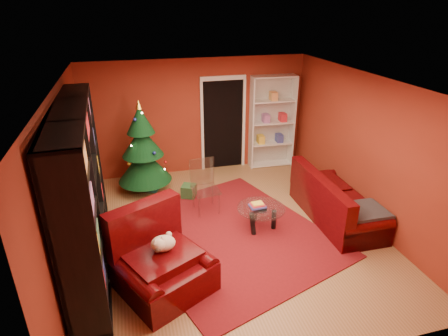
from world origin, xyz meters
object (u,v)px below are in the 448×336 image
object	(u,v)px
media_unit	(82,192)
dog	(163,243)
white_bookshelf	(272,122)
coffee_table	(261,218)
gift_box_teal	(151,183)
gift_box_green	(189,191)
armchair	(163,261)
sofa	(338,197)
rug	(229,234)
acrylic_chair	(206,190)
christmas_tree	(143,148)

from	to	relation	value
media_unit	dog	world-z (taller)	media_unit
media_unit	white_bookshelf	bearing A→B (deg)	32.71
white_bookshelf	coffee_table	world-z (taller)	white_bookshelf
gift_box_teal	gift_box_green	size ratio (longest dim) A/B	1.07
armchair	sofa	bearing A→B (deg)	-9.67
dog	sofa	size ratio (longest dim) A/B	0.19
coffee_table	media_unit	bearing A→B (deg)	-176.19
white_bookshelf	sofa	distance (m)	2.74
coffee_table	white_bookshelf	bearing A→B (deg)	65.41
gift_box_teal	coffee_table	bearing A→B (deg)	-49.37
media_unit	gift_box_teal	size ratio (longest dim) A/B	10.89
rug	sofa	distance (m)	2.11
media_unit	armchair	world-z (taller)	media_unit
media_unit	dog	bearing A→B (deg)	-40.92
rug	white_bookshelf	world-z (taller)	white_bookshelf
rug	sofa	xyz separation A→B (m)	(2.06, 0.03, 0.44)
media_unit	acrylic_chair	world-z (taller)	media_unit
media_unit	acrylic_chair	distance (m)	2.38
white_bookshelf	gift_box_green	bearing A→B (deg)	-149.79
white_bookshelf	acrylic_chair	size ratio (longest dim) A/B	2.40
coffee_table	dog	bearing A→B (deg)	-150.54
christmas_tree	gift_box_teal	xyz separation A→B (m)	(0.11, -0.01, -0.81)
gift_box_teal	acrylic_chair	xyz separation A→B (m)	(0.93, -1.21, 0.32)
gift_box_teal	media_unit	bearing A→B (deg)	-116.07
armchair	coffee_table	xyz separation A→B (m)	(1.81, 1.08, -0.26)
christmas_tree	dog	world-z (taller)	christmas_tree
gift_box_teal	sofa	bearing A→B (deg)	-32.54
dog	christmas_tree	bearing A→B (deg)	63.59
gift_box_green	rug	bearing A→B (deg)	-74.04
gift_box_teal	sofa	world-z (taller)	sofa
rug	media_unit	xyz separation A→B (m)	(-2.24, -0.13, 1.21)
rug	christmas_tree	bearing A→B (deg)	121.21
gift_box_teal	armchair	size ratio (longest dim) A/B	0.24
media_unit	gift_box_teal	distance (m)	2.69
rug	coffee_table	distance (m)	0.62
dog	coffee_table	world-z (taller)	dog
rug	white_bookshelf	bearing A→B (deg)	56.29
gift_box_teal	gift_box_green	bearing A→B (deg)	-37.61
rug	gift_box_green	distance (m)	1.59
media_unit	coffee_table	size ratio (longest dim) A/B	3.80
white_bookshelf	sofa	size ratio (longest dim) A/B	1.07
christmas_tree	white_bookshelf	size ratio (longest dim) A/B	0.88
sofa	acrylic_chair	bearing A→B (deg)	70.70
gift_box_green	coffee_table	xyz separation A→B (m)	(1.02, -1.47, 0.08)
coffee_table	acrylic_chair	xyz separation A→B (m)	(-0.80, 0.81, 0.24)
christmas_tree	acrylic_chair	distance (m)	1.68
rug	armchair	xyz separation A→B (m)	(-1.23, -1.03, 0.47)
acrylic_chair	rug	bearing A→B (deg)	-81.28
christmas_tree	coffee_table	world-z (taller)	christmas_tree
white_bookshelf	coffee_table	distance (m)	3.01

